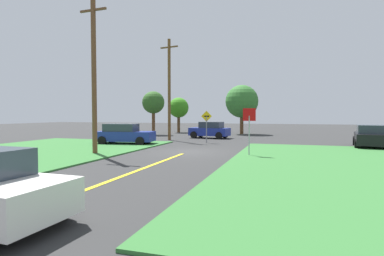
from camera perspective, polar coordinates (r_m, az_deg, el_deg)
ground_plane at (r=19.72m, az=-0.80°, el=-4.38°), size 120.00×120.00×0.00m
grass_verge_right at (r=15.15m, az=29.34°, el=-6.66°), size 12.00×20.00×0.08m
grass_verge_left at (r=21.28m, az=-28.98°, el=-4.08°), size 12.00×20.00×0.08m
lane_stripe_center at (r=12.45m, az=-12.36°, el=-8.50°), size 0.20×14.00×0.01m
stop_sign at (r=17.84m, az=10.40°, el=0.95°), size 0.71×0.07×2.71m
car_on_crossroad at (r=25.58m, az=29.84°, el=-1.31°), size 2.65×4.53×1.62m
car_approaching_junction at (r=30.93m, az=3.30°, el=-0.38°), size 4.07×2.36×1.62m
parked_car_near_building at (r=25.15m, az=-12.27°, el=-1.10°), size 4.68×2.34×1.62m
utility_pole_near at (r=19.42m, az=-17.45°, el=9.31°), size 1.80×0.28×9.15m
utility_pole_mid at (r=28.69m, az=-4.18°, el=7.24°), size 1.79×0.46×9.17m
direction_sign at (r=25.91m, az=2.66°, el=0.94°), size 0.91×0.08×2.66m
oak_tree_left at (r=37.68m, az=9.08°, el=4.79°), size 3.89×3.89×5.84m
pine_tree_center at (r=40.76m, az=-2.46°, el=3.69°), size 2.61×2.61×4.53m
oak_tree_right at (r=36.50m, az=-7.06°, el=4.58°), size 2.58×2.58×5.02m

